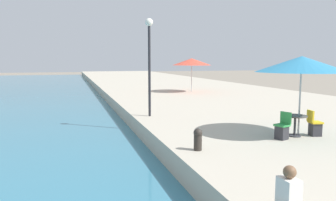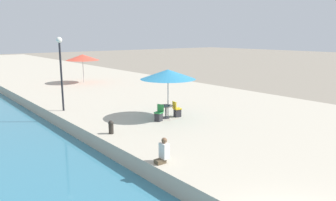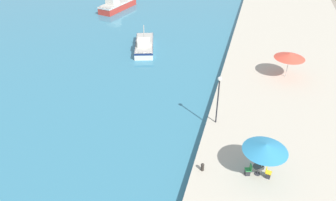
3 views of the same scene
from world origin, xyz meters
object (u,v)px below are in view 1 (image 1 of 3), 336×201
Objects in this scene: cafe_umbrella_pink at (302,64)px; cafe_table at (295,121)px; person_at_quay at (286,198)px; cafe_umbrella_white at (192,62)px; cafe_chair_right at (315,127)px; lamppost at (149,50)px; mooring_bollard at (198,139)px; cafe_chair_left at (282,130)px.

cafe_table is at bearing -164.16° from cafe_umbrella_pink.
person_at_quay reaches higher than cafe_table.
cafe_umbrella_white reaches higher than cafe_chair_right.
cafe_table is (-2.30, -16.15, -1.98)m from cafe_umbrella_white.
lamppost reaches higher than cafe_umbrella_pink.
cafe_chair_right is (0.71, -0.14, -0.21)m from cafe_table.
lamppost is (0.30, 10.67, 2.67)m from person_at_quay.
person_at_quay is (-4.37, -5.21, -2.08)m from cafe_umbrella_pink.
cafe_umbrella_pink is at bearing -99.97° from cafe_chair_right.
lamppost reaches higher than mooring_bollard.
lamppost is at bearing -120.13° from cafe_umbrella_white.
lamppost is (-4.57, 5.66, 2.77)m from cafe_chair_right.
lamppost is (-3.18, 5.76, 2.77)m from cafe_chair_left.
lamppost is at bearing 124.97° from cafe_table.
cafe_chair_left is 6.02m from person_at_quay.
cafe_chair_left reaches higher than cafe_table.
cafe_table is at bearing -90.00° from cafe_chair_left.
cafe_umbrella_white is 22.35m from person_at_quay.
person_at_quay is 0.21× the size of lamppost.
cafe_chair_left is (-0.88, -0.30, -2.18)m from cafe_umbrella_pink.
mooring_bollard is at bearing 78.82° from cafe_chair_left.
cafe_table is 3.98m from mooring_bollard.
cafe_umbrella_white is at bearing 82.55° from cafe_umbrella_pink.
cafe_umbrella_pink reaches higher than cafe_chair_right.
cafe_table reaches higher than mooring_bollard.
cafe_umbrella_white is 12.30m from lamppost.
cafe_chair_right reaches higher than cafe_table.
cafe_chair_left is 1.39× the size of mooring_bollard.
lamppost is at bearing 9.64° from cafe_chair_left.
cafe_umbrella_pink is at bearing 50.01° from person_at_quay.
cafe_chair_right is 6.99m from person_at_quay.
cafe_chair_right reaches higher than mooring_bollard.
cafe_umbrella_pink reaches higher than cafe_table.
cafe_umbrella_pink reaches higher than cafe_chair_left.
person_at_quay is at bearing 125.38° from cafe_chair_left.
cafe_umbrella_pink is at bearing -90.76° from cafe_chair_left.
cafe_chair_left is 0.20× the size of lamppost.
cafe_umbrella_white reaches higher than person_at_quay.
person_at_quay is at bearing -91.63° from lamppost.
person_at_quay is 11.00m from lamppost.
cafe_umbrella_pink is 3.45× the size of cafe_chair_right.
cafe_chair_left and cafe_chair_right have the same top height.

